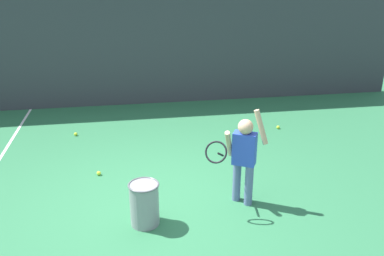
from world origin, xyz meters
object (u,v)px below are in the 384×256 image
Objects in this scene: ball_hopper at (144,203)px; tennis_ball_6 at (99,173)px; tennis_player at (243,154)px; tennis_ball_8 at (278,127)px; tennis_ball_2 at (76,134)px.

ball_hopper is 1.56m from tennis_ball_6.
tennis_player is 20.46× the size of tennis_ball_8.
tennis_ball_2 is 1.00× the size of tennis_ball_8.
tennis_ball_2 is at bearing 110.30° from ball_hopper.
tennis_player is 3.81m from tennis_ball_2.
ball_hopper is 8.52× the size of tennis_ball_6.
ball_hopper is 8.52× the size of tennis_ball_8.
tennis_ball_8 is (3.45, 1.41, 0.00)m from tennis_ball_6.
tennis_player is 2.36m from tennis_ball_6.
ball_hopper reaches higher than tennis_ball_8.
tennis_ball_2 is at bearing 175.83° from tennis_ball_8.
tennis_ball_6 is (-0.64, 1.40, -0.26)m from ball_hopper.
tennis_ball_6 is 1.00× the size of tennis_ball_8.
tennis_player is at bearing -29.79° from tennis_ball_6.
tennis_player is 20.46× the size of tennis_ball_2.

